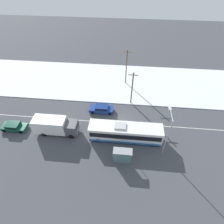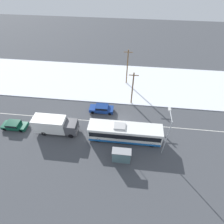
% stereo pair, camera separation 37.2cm
% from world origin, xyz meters
% --- Properties ---
extents(ground_plane, '(120.00, 120.00, 0.00)m').
position_xyz_m(ground_plane, '(0.00, 0.00, 0.00)').
color(ground_plane, '#424449').
extents(snow_lot, '(80.00, 15.16, 0.12)m').
position_xyz_m(snow_lot, '(0.00, 12.78, 0.06)').
color(snow_lot, silver).
rests_on(snow_lot, ground_plane).
extents(lane_marking_center, '(60.00, 0.12, 0.00)m').
position_xyz_m(lane_marking_center, '(0.00, 0.00, 0.00)').
color(lane_marking_center, silver).
rests_on(lane_marking_center, ground_plane).
extents(city_bus, '(11.68, 2.57, 3.16)m').
position_xyz_m(city_bus, '(0.59, -3.32, 1.54)').
color(city_bus, white).
rests_on(city_bus, ground_plane).
extents(box_truck, '(7.22, 2.30, 3.12)m').
position_xyz_m(box_truck, '(-11.12, -3.10, 1.72)').
color(box_truck, silver).
rests_on(box_truck, ground_plane).
extents(sedan_car, '(4.54, 1.80, 1.43)m').
position_xyz_m(sedan_car, '(-4.16, 2.69, 0.78)').
color(sedan_car, navy).
rests_on(sedan_car, ground_plane).
extents(parked_car_near_truck, '(4.26, 1.80, 1.33)m').
position_xyz_m(parked_car_near_truck, '(-18.66, -3.12, 0.74)').
color(parked_car_near_truck, '#0F4733').
rests_on(parked_car_near_truck, ground_plane).
extents(pedestrian_at_stop, '(0.62, 0.28, 1.72)m').
position_xyz_m(pedestrian_at_stop, '(-0.39, -6.59, 1.06)').
color(pedestrian_at_stop, '#23232D').
rests_on(pedestrian_at_stop, ground_plane).
extents(bus_shelter, '(2.75, 1.20, 2.40)m').
position_xyz_m(bus_shelter, '(0.35, -7.67, 1.67)').
color(bus_shelter, gray).
rests_on(bus_shelter, ground_plane).
extents(streetlamp, '(0.36, 2.94, 7.22)m').
position_xyz_m(streetlamp, '(6.49, -4.90, 4.62)').
color(streetlamp, '#9EA3A8').
rests_on(streetlamp, ground_plane).
extents(utility_pole_roadside, '(1.80, 0.24, 7.07)m').
position_xyz_m(utility_pole_roadside, '(1.39, 5.77, 3.71)').
color(utility_pole_roadside, brown).
rests_on(utility_pole_roadside, ground_plane).
extents(utility_pole_snowlot, '(1.80, 0.24, 8.04)m').
position_xyz_m(utility_pole_snowlot, '(0.04, 12.63, 4.21)').
color(utility_pole_snowlot, brown).
rests_on(utility_pole_snowlot, ground_plane).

